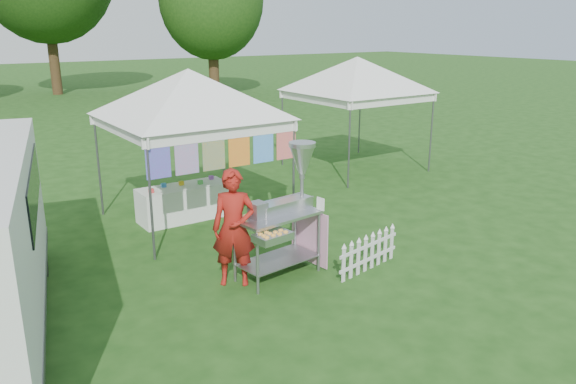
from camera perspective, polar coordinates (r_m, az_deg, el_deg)
ground at (r=8.65m, az=0.76°, el=-9.24°), size 120.00×120.00×0.00m
canopy_main at (r=10.86m, az=-10.12°, el=12.18°), size 4.24×4.24×3.45m
canopy_right at (r=15.16m, az=7.08°, el=13.47°), size 4.24×4.24×3.45m
donut_cart at (r=8.58m, az=0.05°, el=-0.81°), size 1.47×1.16×2.05m
vendor at (r=8.35m, az=-5.51°, el=-3.66°), size 0.78×0.71×1.78m
picket_fence at (r=9.07m, az=8.21°, el=-6.15°), size 1.42×0.29×0.56m
display_table at (r=11.50m, az=-10.52°, el=-1.05°), size 1.80×0.70×0.69m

